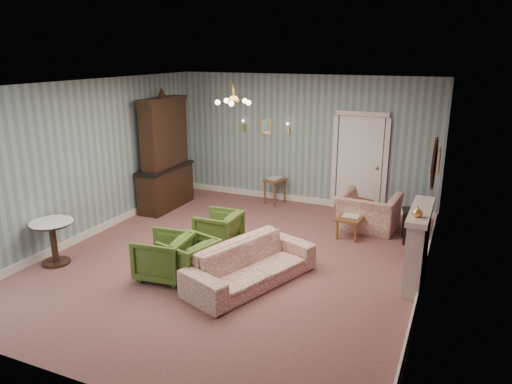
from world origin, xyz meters
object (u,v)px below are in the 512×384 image
at_px(olive_chair_b, 189,257).
at_px(olive_chair_c, 219,228).
at_px(coffee_table, 352,225).
at_px(olive_chair_a, 164,254).
at_px(side_table_black, 414,226).
at_px(dresser, 164,151).
at_px(sofa_chintz, 251,257).
at_px(wingback_chair, 369,206).
at_px(pedestal_table, 54,243).
at_px(fireplace, 418,245).

relative_size(olive_chair_b, olive_chair_c, 1.02).
bearing_deg(coffee_table, olive_chair_a, -127.21).
bearing_deg(coffee_table, olive_chair_c, -143.00).
height_order(coffee_table, side_table_black, side_table_black).
bearing_deg(olive_chair_c, dresser, -127.00).
height_order(olive_chair_a, olive_chair_b, olive_chair_a).
relative_size(dresser, coffee_table, 3.26).
bearing_deg(sofa_chintz, olive_chair_c, 67.14).
bearing_deg(dresser, sofa_chintz, -38.97).
xyz_separation_m(wingback_chair, pedestal_table, (-4.41, -3.67, -0.12)).
xyz_separation_m(sofa_chintz, wingback_chair, (1.17, 3.00, 0.07)).
height_order(sofa_chintz, dresser, dresser).
xyz_separation_m(dresser, fireplace, (5.51, -1.51, -0.72)).
relative_size(olive_chair_b, side_table_black, 1.19).
bearing_deg(pedestal_table, olive_chair_c, 38.53).
xyz_separation_m(olive_chair_a, dresser, (-1.95, 2.96, 0.91)).
xyz_separation_m(fireplace, coffee_table, (-1.32, 1.49, -0.38)).
bearing_deg(pedestal_table, olive_chair_b, 9.42).
relative_size(side_table_black, pedestal_table, 0.83).
bearing_deg(coffee_table, sofa_chintz, -110.12).
distance_m(sofa_chintz, side_table_black, 3.36).
relative_size(wingback_chair, pedestal_table, 1.50).
bearing_deg(sofa_chintz, olive_chair_a, 126.54).
height_order(olive_chair_a, dresser, dresser).
bearing_deg(wingback_chair, olive_chair_b, 62.52).
distance_m(olive_chair_a, olive_chair_c, 1.42).
relative_size(olive_chair_c, coffee_table, 0.91).
bearing_deg(olive_chair_c, side_table_black, 116.12).
height_order(wingback_chair, pedestal_table, wingback_chair).
relative_size(sofa_chintz, wingback_chair, 1.92).
bearing_deg(coffee_table, olive_chair_b, -122.90).
distance_m(olive_chair_c, coffee_table, 2.56).
bearing_deg(dresser, coffee_table, -0.53).
relative_size(dresser, side_table_black, 4.18).
relative_size(sofa_chintz, coffee_table, 2.69).
height_order(olive_chair_c, fireplace, fireplace).
bearing_deg(side_table_black, olive_chair_b, -135.21).
height_order(fireplace, side_table_black, fireplace).
relative_size(dresser, fireplace, 1.85).
bearing_deg(olive_chair_b, wingback_chair, 162.90).
bearing_deg(olive_chair_a, wingback_chair, 137.85).
bearing_deg(sofa_chintz, olive_chair_b, 127.76).
relative_size(olive_chair_a, fireplace, 0.55).
bearing_deg(dresser, fireplace, -15.63).
height_order(olive_chair_b, wingback_chair, wingback_chair).
relative_size(olive_chair_b, pedestal_table, 1.00).
distance_m(olive_chair_a, dresser, 3.66).
bearing_deg(dresser, pedestal_table, -90.34).
bearing_deg(fireplace, pedestal_table, -162.33).
bearing_deg(side_table_black, olive_chair_a, -137.88).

